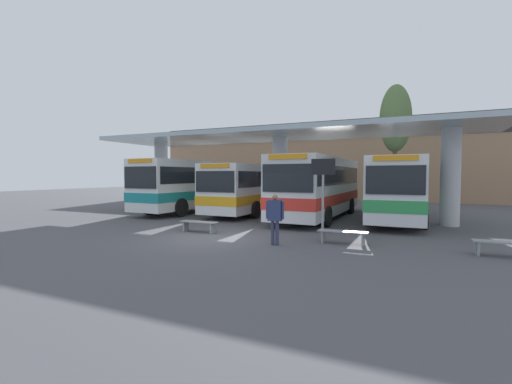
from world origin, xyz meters
TOP-DOWN VIEW (x-y plane):
  - ground_plane at (0.00, 0.00)m, footprint 100.00×100.00m
  - townhouse_backdrop at (0.00, 22.79)m, footprint 40.00×0.58m
  - station_canopy at (0.00, 7.41)m, footprint 22.40×5.85m
  - transit_bus_left_bay at (-6.40, 8.16)m, footprint 2.92×10.29m
  - transit_bus_center_bay at (-2.20, 9.80)m, footprint 2.82×11.99m
  - transit_bus_right_bay at (2.22, 7.94)m, footprint 2.92×10.64m
  - transit_bus_far_right_bay at (6.30, 9.42)m, footprint 2.85×12.08m
  - waiting_bench_near_pillar at (9.49, 0.85)m, footprint 1.50×0.44m
  - waiting_bench_mid_platform at (4.85, 0.85)m, footprint 1.74×0.44m
  - waiting_bench_far_platform at (-1.20, 0.85)m, footprint 1.72×0.44m
  - info_sign_platform at (3.99, 1.41)m, footprint 0.90×0.09m
  - pedestrian_waiting at (2.74, -0.35)m, footprint 0.65×0.29m
  - poplar_tree_behind_left at (5.79, 17.01)m, footprint 2.33×2.33m
  - parked_car_street at (-6.27, 18.53)m, footprint 4.24×2.32m

SIDE VIEW (x-z plane):
  - ground_plane at x=0.00m, z-range 0.00..0.00m
  - waiting_bench_near_pillar at x=9.49m, z-range 0.11..0.57m
  - waiting_bench_far_platform at x=-1.20m, z-range 0.11..0.57m
  - waiting_bench_mid_platform at x=4.85m, z-range 0.11..0.57m
  - parked_car_street at x=-6.27m, z-range -0.04..2.12m
  - pedestrian_waiting at x=2.74m, z-range 0.19..1.96m
  - transit_bus_center_bay at x=-2.20m, z-range 0.18..3.24m
  - transit_bus_far_right_bay at x=6.30m, z-range 0.20..3.45m
  - transit_bus_right_bay at x=2.22m, z-range 0.18..3.56m
  - transit_bus_left_bay at x=-6.40m, z-range 0.20..3.56m
  - info_sign_platform at x=3.99m, z-range 0.64..3.69m
  - station_canopy at x=0.00m, z-range 1.71..6.62m
  - townhouse_backdrop at x=0.00m, z-range 0.65..8.47m
  - poplar_tree_behind_left at x=5.79m, z-range 2.03..11.37m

